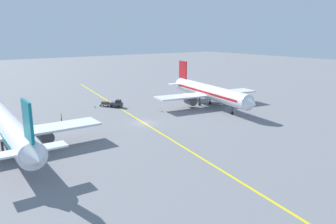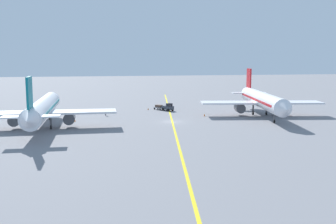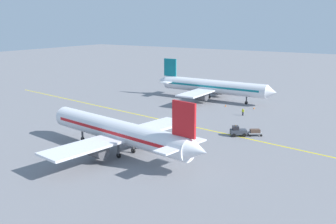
% 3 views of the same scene
% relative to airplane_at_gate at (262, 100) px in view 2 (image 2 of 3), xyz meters
% --- Properties ---
extents(ground_plane, '(400.00, 400.00, 0.00)m').
position_rel_airplane_at_gate_xyz_m(ground_plane, '(22.01, 4.33, -3.71)').
color(ground_plane, slate).
extents(apron_yellow_centreline, '(18.27, 118.72, 0.01)m').
position_rel_airplane_at_gate_xyz_m(apron_yellow_centreline, '(22.01, 4.33, -3.71)').
color(apron_yellow_centreline, yellow).
rests_on(apron_yellow_centreline, ground).
extents(airplane_at_gate, '(28.47, 35.47, 10.60)m').
position_rel_airplane_at_gate_xyz_m(airplane_at_gate, '(0.00, 0.00, 0.00)').
color(airplane_at_gate, white).
rests_on(airplane_at_gate, ground).
extents(airplane_adjacent_stand, '(28.04, 35.42, 10.60)m').
position_rel_airplane_at_gate_xyz_m(airplane_adjacent_stand, '(47.99, 6.91, 0.00)').
color(airplane_adjacent_stand, white).
rests_on(airplane_adjacent_stand, ground).
extents(baggage_tug_dark, '(2.96, 3.31, 2.11)m').
position_rel_airplane_at_gate_xyz_m(baggage_tug_dark, '(19.81, -12.50, -2.81)').
color(baggage_tug_dark, '#333842').
rests_on(baggage_tug_dark, ground).
extents(baggage_cart_trailing, '(2.65, 2.93, 1.24)m').
position_rel_airplane_at_gate_xyz_m(baggage_cart_trailing, '(21.72, -15.19, -2.95)').
color(baggage_cart_trailing, gray).
rests_on(baggage_cart_trailing, ground).
extents(ground_crew_worker, '(0.29, 0.57, 1.68)m').
position_rel_airplane_at_gate_xyz_m(ground_crew_worker, '(35.68, -7.13, -2.80)').
color(ground_crew_worker, '#23232D').
rests_on(ground_crew_worker, ground).
extents(traffic_cone_near_nose, '(0.32, 0.32, 0.55)m').
position_rel_airplane_at_gate_xyz_m(traffic_cone_near_nose, '(42.35, 0.21, -3.43)').
color(traffic_cone_near_nose, orange).
rests_on(traffic_cone_near_nose, ground).
extents(traffic_cone_mid_apron, '(0.32, 0.32, 0.55)m').
position_rel_airplane_at_gate_xyz_m(traffic_cone_mid_apron, '(13.16, -2.00, -3.43)').
color(traffic_cone_mid_apron, orange).
rests_on(traffic_cone_mid_apron, ground).
extents(traffic_cone_by_wingtip, '(0.32, 0.32, 0.55)m').
position_rel_airplane_at_gate_xyz_m(traffic_cone_by_wingtip, '(43.55, -6.88, -3.43)').
color(traffic_cone_by_wingtip, orange).
rests_on(traffic_cone_by_wingtip, ground).
extents(traffic_cone_far_edge, '(0.32, 0.32, 0.55)m').
position_rel_airplane_at_gate_xyz_m(traffic_cone_far_edge, '(24.57, -15.22, -3.43)').
color(traffic_cone_far_edge, orange).
rests_on(traffic_cone_far_edge, ground).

